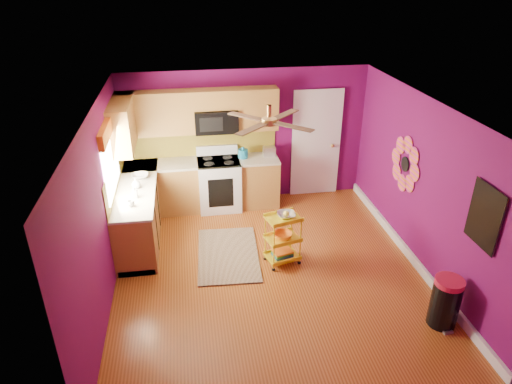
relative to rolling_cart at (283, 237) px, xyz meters
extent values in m
plane|color=brown|center=(-0.24, -0.22, -0.46)|extent=(5.00, 5.00, 0.00)
cube|color=#620B50|center=(-0.24, 2.28, 0.79)|extent=(4.50, 0.04, 2.50)
cube|color=#620B50|center=(-0.24, -2.72, 0.79)|extent=(4.50, 0.04, 2.50)
cube|color=#620B50|center=(-2.49, -0.22, 0.79)|extent=(0.04, 5.00, 2.50)
cube|color=#620B50|center=(2.01, -0.22, 0.79)|extent=(0.04, 5.00, 2.50)
cube|color=silver|center=(-0.24, -0.22, 2.04)|extent=(4.50, 5.00, 0.04)
cube|color=white|center=(1.98, -0.22, -0.39)|extent=(0.05, 4.90, 0.14)
cube|color=brown|center=(-2.19, 1.13, -0.01)|extent=(0.60, 2.30, 0.90)
cube|color=brown|center=(-1.09, 1.98, -0.01)|extent=(2.80, 0.60, 0.90)
cube|color=beige|center=(-2.19, 1.13, 0.46)|extent=(0.63, 2.30, 0.04)
cube|color=beige|center=(-1.09, 1.98, 0.46)|extent=(2.80, 0.63, 0.04)
cube|color=black|center=(-2.19, 1.13, -0.41)|extent=(0.54, 2.30, 0.10)
cube|color=black|center=(-1.09, 1.98, -0.41)|extent=(2.80, 0.54, 0.10)
cube|color=white|center=(-0.79, 1.95, 0.00)|extent=(0.76, 0.66, 0.92)
cube|color=black|center=(-0.79, 1.95, 0.47)|extent=(0.76, 0.62, 0.03)
cube|color=white|center=(-0.79, 2.23, 0.58)|extent=(0.76, 0.06, 0.18)
cube|color=black|center=(-0.79, 1.62, -0.01)|extent=(0.45, 0.02, 0.55)
cube|color=brown|center=(-1.83, 2.11, 1.37)|extent=(1.32, 0.33, 0.75)
cube|color=brown|center=(-0.05, 2.11, 1.37)|extent=(0.72, 0.33, 0.75)
cube|color=brown|center=(-0.79, 2.11, 1.57)|extent=(0.76, 0.33, 0.34)
cube|color=brown|center=(-2.33, 1.63, 1.37)|extent=(0.33, 1.30, 0.75)
cube|color=black|center=(-0.79, 2.08, 1.19)|extent=(0.76, 0.38, 0.40)
cube|color=#686317|center=(-1.09, 2.27, 0.74)|extent=(2.80, 0.01, 0.51)
cube|color=#686317|center=(-2.48, 1.13, 0.74)|extent=(0.01, 2.30, 0.51)
cube|color=white|center=(-2.47, 0.83, 1.09)|extent=(0.03, 1.20, 1.00)
cube|color=orange|center=(-2.44, 0.83, 1.56)|extent=(0.08, 1.35, 0.22)
cube|color=white|center=(1.11, 2.25, 0.57)|extent=(0.85, 0.04, 2.05)
cube|color=white|center=(1.11, 2.23, 0.57)|extent=(0.95, 0.02, 2.15)
sphere|color=#BF8C3F|center=(1.43, 2.20, 0.54)|extent=(0.07, 0.07, 0.07)
cylinder|color=black|center=(1.99, 0.38, 0.89)|extent=(0.01, 0.24, 0.24)
cube|color=teal|center=(1.99, -1.62, 1.09)|extent=(0.03, 0.52, 0.72)
cube|color=black|center=(1.97, -1.62, 1.09)|extent=(0.01, 0.56, 0.76)
cylinder|color=#BF8C3F|center=(-0.24, -0.02, 1.96)|extent=(0.06, 0.06, 0.16)
cylinder|color=#BF8C3F|center=(-0.24, -0.02, 1.82)|extent=(0.20, 0.20, 0.08)
cube|color=#4C2D19|center=(0.02, 0.25, 1.82)|extent=(0.47, 0.47, 0.01)
cube|color=#4C2D19|center=(-0.51, 0.25, 1.82)|extent=(0.47, 0.47, 0.01)
cube|color=#4C2D19|center=(-0.51, -0.29, 1.82)|extent=(0.47, 0.47, 0.01)
cube|color=#4C2D19|center=(0.02, -0.29, 1.82)|extent=(0.47, 0.47, 0.01)
cube|color=black|center=(-0.81, 0.32, -0.45)|extent=(1.03, 1.59, 0.02)
cylinder|color=yellow|center=(-0.18, -0.20, -0.04)|extent=(0.02, 0.02, 0.76)
cylinder|color=yellow|center=(0.24, -0.09, -0.04)|extent=(0.02, 0.02, 0.76)
cylinder|color=yellow|center=(-0.26, 0.09, -0.04)|extent=(0.02, 0.02, 0.76)
cylinder|color=yellow|center=(0.17, 0.20, -0.04)|extent=(0.02, 0.02, 0.76)
sphere|color=black|center=(-0.18, -0.20, -0.43)|extent=(0.05, 0.05, 0.05)
sphere|color=black|center=(0.24, -0.09, -0.43)|extent=(0.05, 0.05, 0.05)
sphere|color=black|center=(-0.26, 0.09, -0.43)|extent=(0.05, 0.05, 0.05)
sphere|color=black|center=(0.17, 0.20, -0.43)|extent=(0.05, 0.05, 0.05)
cube|color=yellow|center=(-0.01, 0.00, 0.32)|extent=(0.57, 0.47, 0.03)
cube|color=yellow|center=(-0.01, 0.00, -0.03)|extent=(0.57, 0.47, 0.03)
cube|color=yellow|center=(-0.01, 0.00, -0.35)|extent=(0.57, 0.47, 0.03)
imported|color=beige|center=(0.04, 0.01, 0.37)|extent=(0.33, 0.33, 0.07)
sphere|color=yellow|center=(0.04, 0.01, 0.39)|extent=(0.09, 0.09, 0.09)
imported|color=orange|center=(-0.01, 0.00, 0.03)|extent=(0.34, 0.34, 0.09)
cube|color=navy|center=(-0.01, 0.00, -0.32)|extent=(0.33, 0.28, 0.04)
cube|color=#267233|center=(-0.01, 0.00, -0.28)|extent=(0.33, 0.28, 0.03)
cube|color=orange|center=(-0.01, 0.00, -0.26)|extent=(0.33, 0.28, 0.03)
cylinder|color=black|center=(1.73, -1.63, -0.15)|extent=(0.39, 0.39, 0.62)
cylinder|color=#B5193A|center=(1.73, -1.63, 0.19)|extent=(0.36, 0.36, 0.07)
cube|color=beige|center=(1.73, -1.81, -0.44)|extent=(0.13, 0.07, 0.03)
cylinder|color=#14719B|center=(-0.33, 2.03, 0.56)|extent=(0.18, 0.18, 0.16)
sphere|color=#14719B|center=(-0.33, 2.03, 0.66)|extent=(0.06, 0.06, 0.06)
cube|color=beige|center=(0.16, 2.03, 0.57)|extent=(0.22, 0.15, 0.18)
imported|color=#EA3F72|center=(-2.17, 0.71, 0.58)|extent=(0.08, 0.09, 0.19)
imported|color=white|center=(-2.17, 1.03, 0.57)|extent=(0.14, 0.14, 0.18)
imported|color=white|center=(-2.14, 1.42, 0.52)|extent=(0.27, 0.27, 0.07)
imported|color=white|center=(-2.21, 0.43, 0.53)|extent=(0.11, 0.11, 0.09)
camera|label=1|loc=(-1.32, -5.68, 3.68)|focal=32.00mm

